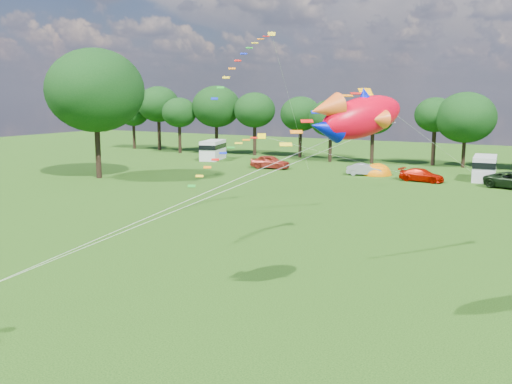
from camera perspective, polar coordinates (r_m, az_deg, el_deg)
The scene contains 13 objects.
ground_plane at distance 22.02m, azimuth -10.51°, elevation -13.44°, with size 180.00×180.00×0.00m, color black.
tree_line at distance 70.91m, azimuth 23.07°, elevation 7.12°, with size 102.98×10.98×10.27m.
big_tree at distance 61.22m, azimuth -15.78°, elevation 9.74°, with size 10.00×10.00×13.28m.
car_a at distance 67.15m, azimuth 1.43°, elevation 3.03°, with size 1.87×4.76×1.59m, color #A82C1E.
car_b at distance 62.54m, azimuth 10.81°, elevation 2.22°, with size 1.34×3.58×1.26m, color gray.
car_c at distance 59.43m, azimuth 16.23°, elevation 1.63°, with size 1.80×4.29×1.29m, color #AF0F00.
campervan_a at distance 76.69m, azimuth -4.33°, elevation 4.28°, with size 3.60×5.66×2.57m.
campervan_c at distance 62.27m, azimuth 21.89°, elevation 2.31°, with size 2.64×5.27×2.49m.
tent_orange at distance 63.27m, azimuth 12.01°, elevation 1.70°, with size 3.17×3.47×2.48m.
fish_kite at distance 20.66m, azimuth 9.90°, elevation 7.38°, with size 3.14×4.01×2.19m.
streamer_kite_a at distance 49.49m, azimuth -0.82°, elevation 13.57°, with size 3.41×5.56×5.78m.
streamer_kite_b at distance 42.54m, azimuth -2.34°, elevation 4.07°, with size 4.33×4.63×3.81m.
streamer_kite_c at distance 29.60m, azimuth 7.84°, elevation 8.43°, with size 3.27×5.03×2.84m.
Camera 1 is at (13.12, -15.46, 8.60)m, focal length 40.00 mm.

